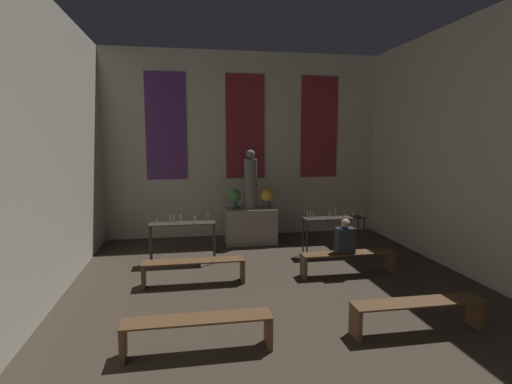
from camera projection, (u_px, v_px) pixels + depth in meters
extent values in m
cube|color=beige|center=(245.00, 145.00, 11.10)|extent=(7.83, 0.12, 5.05)
cube|color=#60337F|center=(166.00, 126.00, 10.59)|extent=(1.06, 0.03, 2.83)
cube|color=maroon|center=(245.00, 127.00, 10.95)|extent=(1.06, 0.03, 2.83)
cube|color=maroon|center=(319.00, 127.00, 11.32)|extent=(1.06, 0.03, 2.83)
cube|color=beige|center=(23.00, 152.00, 5.57)|extent=(0.12, 10.09, 5.05)
cube|color=beige|center=(507.00, 149.00, 6.89)|extent=(0.12, 10.09, 5.05)
cube|color=gray|center=(251.00, 226.00, 10.38)|extent=(1.29, 0.72, 0.92)
cylinder|color=slate|center=(251.00, 184.00, 10.23)|extent=(0.33, 0.33, 1.27)
sphere|color=slate|center=(251.00, 154.00, 10.13)|extent=(0.23, 0.23, 0.23)
cylinder|color=#4C5666|center=(235.00, 204.00, 10.23)|extent=(0.16, 0.16, 0.22)
sphere|color=#4C9351|center=(234.00, 195.00, 10.20)|extent=(0.35, 0.35, 0.35)
cylinder|color=#4C5666|center=(267.00, 203.00, 10.37)|extent=(0.16, 0.16, 0.22)
sphere|color=gold|center=(267.00, 195.00, 10.34)|extent=(0.35, 0.35, 0.35)
cube|color=#332D28|center=(182.00, 223.00, 8.66)|extent=(1.42, 0.37, 0.02)
cylinder|color=#332D28|center=(150.00, 247.00, 8.45)|extent=(0.04, 0.04, 0.87)
cylinder|color=#332D28|center=(215.00, 244.00, 8.69)|extent=(0.04, 0.04, 0.87)
cylinder|color=#332D28|center=(151.00, 243.00, 8.76)|extent=(0.04, 0.04, 0.87)
cylinder|color=#332D28|center=(214.00, 240.00, 8.99)|extent=(0.04, 0.04, 0.87)
cylinder|color=silver|center=(174.00, 220.00, 8.76)|extent=(0.02, 0.02, 0.11)
sphere|color=#F9CC4C|center=(174.00, 217.00, 8.75)|extent=(0.02, 0.02, 0.02)
cylinder|color=silver|center=(170.00, 219.00, 8.69)|extent=(0.02, 0.02, 0.16)
sphere|color=#F9CC4C|center=(170.00, 215.00, 8.68)|extent=(0.02, 0.02, 0.02)
cylinder|color=silver|center=(181.00, 219.00, 8.71)|extent=(0.02, 0.02, 0.14)
sphere|color=#F9CC4C|center=(181.00, 215.00, 8.70)|extent=(0.02, 0.02, 0.02)
cylinder|color=silver|center=(208.00, 217.00, 8.88)|extent=(0.02, 0.02, 0.18)
sphere|color=#F9CC4C|center=(208.00, 212.00, 8.87)|extent=(0.02, 0.02, 0.02)
cylinder|color=silver|center=(181.00, 220.00, 8.61)|extent=(0.02, 0.02, 0.17)
sphere|color=#F9CC4C|center=(180.00, 215.00, 8.59)|extent=(0.02, 0.02, 0.02)
cylinder|color=silver|center=(195.00, 220.00, 8.64)|extent=(0.02, 0.02, 0.13)
sphere|color=#F9CC4C|center=(195.00, 217.00, 8.63)|extent=(0.02, 0.02, 0.02)
cylinder|color=silver|center=(157.00, 222.00, 8.52)|extent=(0.02, 0.02, 0.10)
sphere|color=#F9CC4C|center=(157.00, 219.00, 8.52)|extent=(0.02, 0.02, 0.02)
cylinder|color=silver|center=(173.00, 219.00, 8.75)|extent=(0.02, 0.02, 0.12)
sphere|color=#F9CC4C|center=(173.00, 216.00, 8.74)|extent=(0.02, 0.02, 0.02)
cylinder|color=silver|center=(195.00, 221.00, 8.61)|extent=(0.02, 0.02, 0.12)
sphere|color=#F9CC4C|center=(195.00, 217.00, 8.60)|extent=(0.02, 0.02, 0.02)
cube|color=#332D28|center=(334.00, 218.00, 9.26)|extent=(1.42, 0.37, 0.02)
cylinder|color=#332D28|center=(307.00, 240.00, 9.04)|extent=(0.04, 0.04, 0.87)
cylinder|color=#332D28|center=(364.00, 237.00, 9.28)|extent=(0.04, 0.04, 0.87)
cylinder|color=#332D28|center=(303.00, 236.00, 9.35)|extent=(0.04, 0.04, 0.87)
cylinder|color=#332D28|center=(358.00, 234.00, 9.58)|extent=(0.04, 0.04, 0.87)
cylinder|color=silver|center=(328.00, 216.00, 9.23)|extent=(0.02, 0.02, 0.09)
sphere|color=#F9CC4C|center=(328.00, 213.00, 9.23)|extent=(0.02, 0.02, 0.02)
cylinder|color=silver|center=(362.00, 215.00, 9.23)|extent=(0.02, 0.02, 0.13)
sphere|color=#F9CC4C|center=(363.00, 212.00, 9.22)|extent=(0.02, 0.02, 0.02)
cylinder|color=silver|center=(335.00, 213.00, 9.34)|extent=(0.02, 0.02, 0.17)
sphere|color=#F9CC4C|center=(335.00, 209.00, 9.33)|extent=(0.02, 0.02, 0.02)
cylinder|color=silver|center=(308.00, 216.00, 9.10)|extent=(0.02, 0.02, 0.15)
sphere|color=#F9CC4C|center=(308.00, 212.00, 9.09)|extent=(0.02, 0.02, 0.02)
cylinder|color=silver|center=(313.00, 216.00, 9.19)|extent=(0.02, 0.02, 0.10)
sphere|color=#F9CC4C|center=(313.00, 213.00, 9.19)|extent=(0.02, 0.02, 0.02)
cylinder|color=silver|center=(353.00, 214.00, 9.28)|extent=(0.02, 0.02, 0.14)
sphere|color=#F9CC4C|center=(353.00, 211.00, 9.27)|extent=(0.02, 0.02, 0.02)
cylinder|color=silver|center=(330.00, 215.00, 9.19)|extent=(0.02, 0.02, 0.16)
sphere|color=#F9CC4C|center=(330.00, 211.00, 9.18)|extent=(0.02, 0.02, 0.02)
cylinder|color=silver|center=(311.00, 215.00, 9.19)|extent=(0.02, 0.02, 0.14)
sphere|color=#F9CC4C|center=(311.00, 212.00, 9.18)|extent=(0.02, 0.02, 0.02)
cylinder|color=silver|center=(344.00, 214.00, 9.26)|extent=(0.02, 0.02, 0.16)
sphere|color=#F9CC4C|center=(344.00, 210.00, 9.25)|extent=(0.02, 0.02, 0.02)
cube|color=brown|center=(198.00, 319.00, 5.04)|extent=(1.89, 0.36, 0.03)
cube|color=brown|center=(123.00, 342.00, 4.91)|extent=(0.06, 0.32, 0.43)
cube|color=brown|center=(268.00, 330.00, 5.22)|extent=(0.06, 0.32, 0.43)
cube|color=brown|center=(418.00, 302.00, 5.56)|extent=(1.89, 0.36, 0.03)
cube|color=brown|center=(355.00, 323.00, 5.43)|extent=(0.06, 0.32, 0.43)
cube|color=brown|center=(475.00, 313.00, 5.74)|extent=(0.06, 0.32, 0.43)
cube|color=brown|center=(194.00, 261.00, 7.43)|extent=(1.89, 0.36, 0.03)
cube|color=brown|center=(144.00, 276.00, 7.30)|extent=(0.06, 0.32, 0.43)
cube|color=brown|center=(242.00, 270.00, 7.61)|extent=(0.06, 0.32, 0.43)
cube|color=brown|center=(348.00, 253.00, 7.95)|extent=(1.89, 0.36, 0.03)
cube|color=brown|center=(304.00, 267.00, 7.82)|extent=(0.06, 0.32, 0.43)
cube|color=brown|center=(390.00, 262.00, 8.13)|extent=(0.06, 0.32, 0.43)
cube|color=#282D38|center=(345.00, 240.00, 7.90)|extent=(0.36, 0.24, 0.50)
sphere|color=tan|center=(345.00, 223.00, 7.85)|extent=(0.18, 0.18, 0.18)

